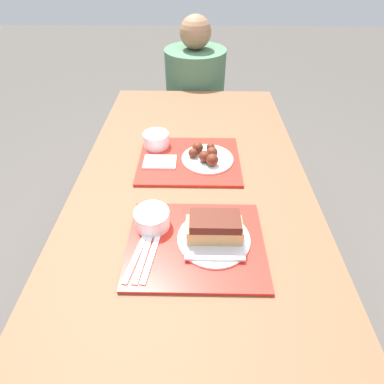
{
  "coord_description": "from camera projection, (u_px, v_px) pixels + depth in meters",
  "views": [
    {
      "loc": [
        0.01,
        -0.8,
        1.46
      ],
      "look_at": [
        0.0,
        -0.03,
        0.78
      ],
      "focal_mm": 28.0,
      "sensor_mm": 36.0,
      "label": 1
    }
  ],
  "objects": [
    {
      "name": "ground_plane",
      "position": [
        192.0,
        300.0,
        1.57
      ],
      "size": [
        12.0,
        12.0,
        0.0
      ],
      "primitive_type": "plane",
      "color": "#4C4742"
    },
    {
      "name": "picnic_table",
      "position": [
        192.0,
        211.0,
        1.13
      ],
      "size": [
        0.88,
        1.85,
        0.74
      ],
      "color": "brown",
      "rests_on": "ground_plane"
    },
    {
      "name": "picnic_bench_far",
      "position": [
        195.0,
        129.0,
        2.18
      ],
      "size": [
        0.84,
        0.28,
        0.43
      ],
      "color": "brown",
      "rests_on": "ground_plane"
    },
    {
      "name": "tray_near",
      "position": [
        196.0,
        243.0,
        0.9
      ],
      "size": [
        0.41,
        0.33,
        0.01
      ],
      "color": "red",
      "rests_on": "picnic_table"
    },
    {
      "name": "tray_far",
      "position": [
        189.0,
        160.0,
        1.23
      ],
      "size": [
        0.41,
        0.33,
        0.01
      ],
      "color": "red",
      "rests_on": "picnic_table"
    },
    {
      "name": "bowl_coleslaw_near",
      "position": [
        152.0,
        218.0,
        0.93
      ],
      "size": [
        0.11,
        0.11,
        0.06
      ],
      "color": "silver",
      "rests_on": "tray_near"
    },
    {
      "name": "brisket_sandwich_plate",
      "position": [
        214.0,
        231.0,
        0.88
      ],
      "size": [
        0.22,
        0.22,
        0.09
      ],
      "color": "white",
      "rests_on": "tray_near"
    },
    {
      "name": "plastic_fork_near",
      "position": [
        143.0,
        258.0,
        0.85
      ],
      "size": [
        0.04,
        0.17,
        0.0
      ],
      "color": "white",
      "rests_on": "tray_near"
    },
    {
      "name": "plastic_knife_near",
      "position": [
        151.0,
        258.0,
        0.85
      ],
      "size": [
        0.04,
        0.17,
        0.0
      ],
      "color": "white",
      "rests_on": "tray_near"
    },
    {
      "name": "plastic_spoon_near",
      "position": [
        135.0,
        258.0,
        0.85
      ],
      "size": [
        0.05,
        0.17,
        0.0
      ],
      "color": "white",
      "rests_on": "tray_near"
    },
    {
      "name": "condiment_packet",
      "position": [
        190.0,
        223.0,
        0.95
      ],
      "size": [
        0.04,
        0.03,
        0.01
      ],
      "color": "#3F3F47",
      "rests_on": "tray_near"
    },
    {
      "name": "bowl_coleslaw_far",
      "position": [
        156.0,
        139.0,
        1.28
      ],
      "size": [
        0.11,
        0.11,
        0.06
      ],
      "color": "silver",
      "rests_on": "tray_far"
    },
    {
      "name": "wings_plate_far",
      "position": [
        206.0,
        156.0,
        1.21
      ],
      "size": [
        0.21,
        0.21,
        0.06
      ],
      "color": "white",
      "rests_on": "tray_far"
    },
    {
      "name": "napkin_far",
      "position": [
        160.0,
        162.0,
        1.2
      ],
      "size": [
        0.13,
        0.09,
        0.01
      ],
      "color": "white",
      "rests_on": "tray_far"
    },
    {
      "name": "person_seated_across",
      "position": [
        195.0,
        83.0,
        1.96
      ],
      "size": [
        0.38,
        0.38,
        0.67
      ],
      "color": "#477051",
      "rests_on": "picnic_bench_far"
    }
  ]
}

